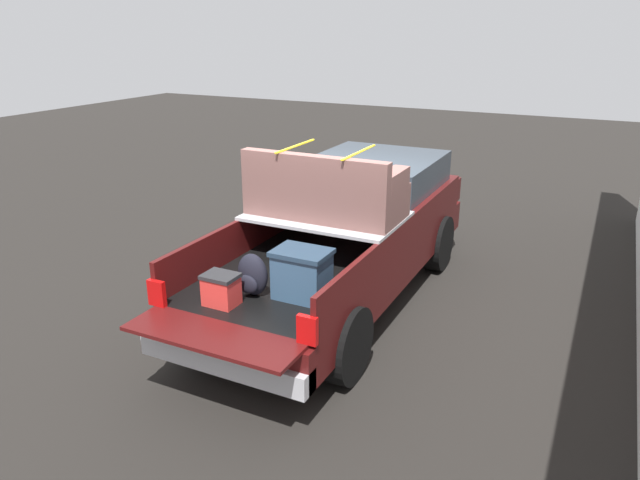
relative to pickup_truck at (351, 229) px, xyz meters
The scene contains 2 objects.
ground_plane 1.02m from the pickup_truck, behind, with size 40.00×40.00×0.00m, color black.
pickup_truck is the anchor object (origin of this frame).
Camera 1 is at (-6.84, -3.12, 3.64)m, focal length 33.26 mm.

